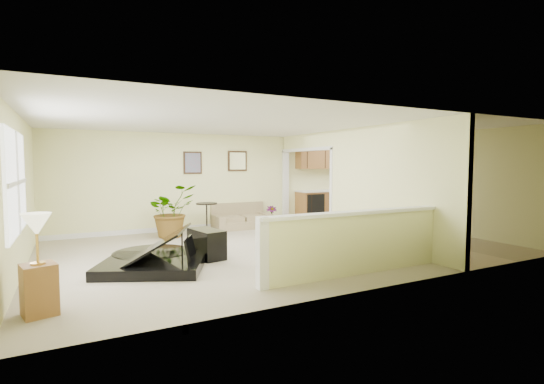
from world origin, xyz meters
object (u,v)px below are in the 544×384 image
palm_plant (171,211)px  small_plant (271,218)px  loveseat (240,216)px  accent_table (207,214)px  piano (148,230)px  lamp_stand (38,272)px  piano_bench (207,244)px

palm_plant → small_plant: size_ratio=2.44×
loveseat → accent_table: (-1.08, -0.41, 0.16)m
piano → lamp_stand: size_ratio=1.95×
loveseat → accent_table: loveseat is taller
loveseat → small_plant: 0.87m
loveseat → palm_plant: palm_plant is taller
lamp_stand → loveseat: bearing=46.7°
palm_plant → piano_bench: bearing=-87.9°
palm_plant → lamp_stand: 4.84m
lamp_stand → palm_plant: bearing=59.7°
piano_bench → small_plant: 3.88m
piano → palm_plant: bearing=94.0°
piano → piano_bench: (1.07, 0.23, -0.36)m
small_plant → lamp_stand: size_ratio=0.48×
palm_plant → lamp_stand: (-2.44, -4.18, -0.11)m
loveseat → small_plant: size_ratio=2.73×
piano_bench → accent_table: accent_table is taller
piano_bench → lamp_stand: 3.10m
accent_table → lamp_stand: size_ratio=0.65×
loveseat → lamp_stand: size_ratio=1.32×
accent_table → lamp_stand: bearing=-128.0°
piano_bench → lamp_stand: size_ratio=0.68×
accent_table → piano: bearing=-124.4°
piano → loveseat: (2.95, 3.14, -0.30)m
piano_bench → small_plant: (2.74, 2.75, -0.02)m
accent_table → loveseat: bearing=20.7°
piano → loveseat: size_ratio=1.48×
piano → loveseat: piano is taller
loveseat → accent_table: bearing=-158.1°
lamp_stand → piano: bearing=46.4°
piano → lamp_stand: (-1.47, -1.54, -0.13)m
piano_bench → loveseat: loveseat is taller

